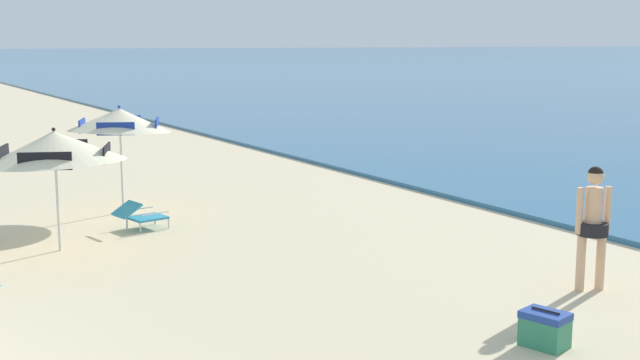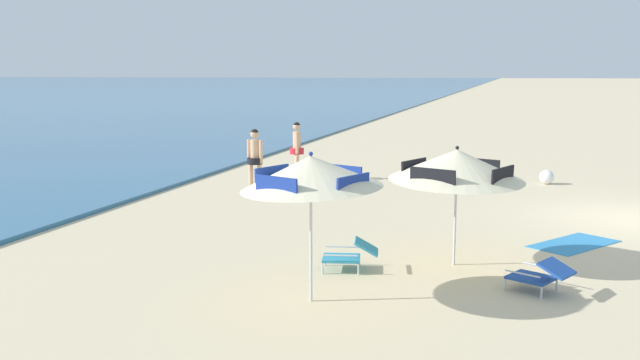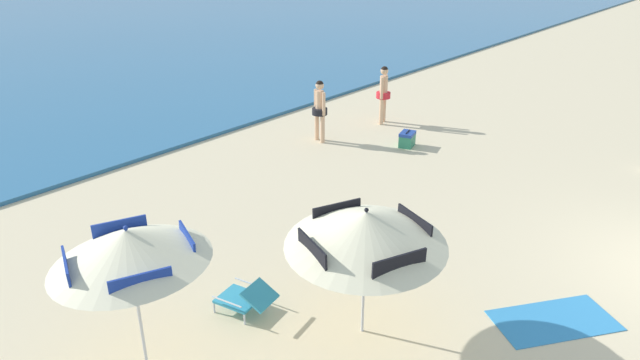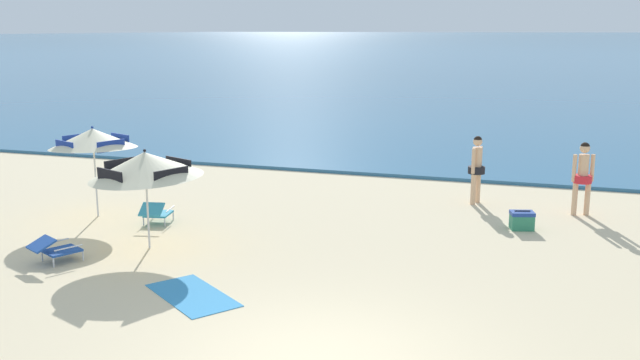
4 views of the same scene
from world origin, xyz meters
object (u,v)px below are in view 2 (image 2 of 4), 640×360
Objects in this scene: person_standing_beside at (255,156)px; lounge_chair_beside_umbrella at (350,254)px; cooler_box at (341,181)px; lounge_chair_under_umbrella at (540,274)px; beach_umbrella_striped_main at (457,165)px; person_standing_near_shore at (297,147)px; beach_ball at (547,177)px; beach_umbrella_striped_second at (311,172)px; beach_towel at (574,244)px.

lounge_chair_beside_umbrella is at bearing -147.77° from person_standing_beside.
lounge_chair_under_umbrella is at bearing -148.53° from cooler_box.
person_standing_near_shore is (8.23, 5.34, -0.69)m from beach_umbrella_striped_main.
person_standing_beside is 8.40m from beach_ball.
lounge_chair_beside_umbrella is (0.39, 2.92, -0.00)m from lounge_chair_under_umbrella.
beach_umbrella_striped_second is 9.16m from person_standing_beside.
beach_umbrella_striped_second is at bearing 144.05° from beach_umbrella_striped_main.
lounge_chair_under_umbrella reaches higher than cooler_box.
person_standing_near_shore reaches higher than beach_ball.
beach_towel is (-3.73, -7.77, -0.98)m from person_standing_beside.
lounge_chair_under_umbrella is at bearing -67.97° from beach_umbrella_striped_second.
person_standing_beside is at bearing 115.33° from beach_ball.
lounge_chair_under_umbrella reaches higher than beach_ball.
beach_umbrella_striped_main is 5.15× the size of cooler_box.
person_standing_near_shore is at bearing 53.27° from cooler_box.
beach_umbrella_striped_main is at bearing 168.95° from beach_ball.
beach_ball is (3.58, -7.56, -0.78)m from person_standing_beside.
person_standing_beside is at bearing 25.77° from beach_umbrella_striped_second.
person_standing_near_shore is (10.66, 3.57, -0.83)m from beach_umbrella_striped_second.
beach_ball reaches higher than beach_towel.
lounge_chair_under_umbrella is 0.59× the size of person_standing_near_shore.
beach_ball is at bearing -11.05° from beach_umbrella_striped_main.
beach_towel is (4.48, -3.81, -1.82)m from beach_umbrella_striped_second.
person_standing_near_shore reaches higher than lounge_chair_under_umbrella.
person_standing_near_shore is 3.02× the size of cooler_box.
beach_umbrella_striped_main is at bearing 134.97° from beach_towel.
beach_umbrella_striped_main reaches higher than person_standing_beside.
lounge_chair_beside_umbrella is at bearing -157.44° from person_standing_near_shore.
cooler_box is 1.38× the size of beach_ball.
beach_umbrella_striped_second is 9.75m from cooler_box.
lounge_chair_under_umbrella is 3.31m from beach_towel.
beach_umbrella_striped_second is at bearing 139.60° from beach_towel.
lounge_chair_under_umbrella is at bearing -134.58° from person_standing_beside.
lounge_chair_beside_umbrella is 8.05m from cooler_box.
cooler_box is at bearing 49.14° from beach_towel.
lounge_chair_under_umbrella is 11.56m from person_standing_near_shore.
lounge_chair_under_umbrella is 1.04× the size of lounge_chair_beside_umbrella.
lounge_chair_beside_umbrella is 0.57× the size of person_standing_near_shore.
person_standing_near_shore reaches higher than person_standing_beside.
person_standing_near_shore reaches higher than cooler_box.
beach_umbrella_striped_main reaches higher than lounge_chair_under_umbrella.
beach_ball is (1.12, -7.17, -0.79)m from person_standing_near_shore.
person_standing_near_shore is at bearing 98.90° from beach_ball.
beach_umbrella_striped_main is 2.27m from lounge_chair_beside_umbrella.
lounge_chair_beside_umbrella is at bearing 161.36° from beach_ball.
lounge_chair_beside_umbrella reaches higher than cooler_box.
cooler_box is 0.32× the size of beach_towel.
beach_towel is at bearing -115.65° from person_standing_beside.
beach_umbrella_striped_main is at bearing -147.02° from person_standing_near_shore.
cooler_box is at bearing 31.47° from lounge_chair_under_umbrella.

